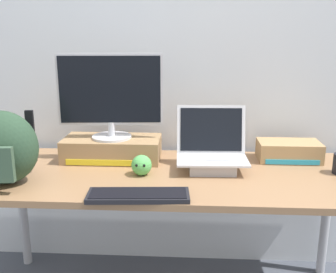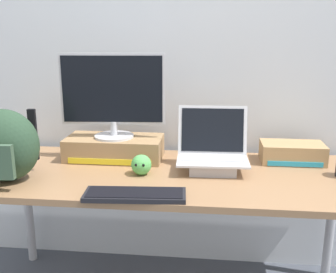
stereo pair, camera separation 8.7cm
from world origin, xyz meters
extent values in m
cube|color=silver|center=(0.00, 0.47, 1.30)|extent=(7.00, 0.10, 2.60)
cube|color=#99704C|center=(0.00, 0.00, 0.70)|extent=(1.89, 0.74, 0.03)
cylinder|color=#B2B2B7|center=(-0.88, 0.31, 0.34)|extent=(0.05, 0.05, 0.69)
cylinder|color=#B2B2B7|center=(0.88, 0.31, 0.34)|extent=(0.05, 0.05, 0.69)
cube|color=#9E7A51|center=(-0.31, 0.19, 0.78)|extent=(0.51, 0.24, 0.12)
cube|color=yellow|center=(-0.31, 0.07, 0.74)|extent=(0.43, 0.00, 0.03)
cylinder|color=silver|center=(-0.31, 0.19, 0.84)|extent=(0.21, 0.21, 0.01)
cylinder|color=silver|center=(-0.31, 0.19, 0.89)|extent=(0.04, 0.04, 0.07)
cube|color=silver|center=(-0.31, 0.19, 1.09)|extent=(0.54, 0.06, 0.36)
cube|color=black|center=(-0.31, 0.18, 1.09)|extent=(0.51, 0.04, 0.34)
cube|color=#ADADB2|center=(0.21, 0.05, 0.75)|extent=(0.23, 0.21, 0.05)
cube|color=silver|center=(0.21, 0.05, 0.78)|extent=(0.35, 0.26, 0.01)
cube|color=#B7B7BC|center=(0.21, 0.07, 0.78)|extent=(0.30, 0.14, 0.00)
cube|color=silver|center=(0.21, 0.14, 0.90)|extent=(0.34, 0.08, 0.24)
cube|color=black|center=(0.21, 0.14, 0.90)|extent=(0.31, 0.06, 0.21)
cube|color=black|center=(-0.10, -0.31, 0.73)|extent=(0.43, 0.16, 0.02)
cube|color=black|center=(-0.10, -0.31, 0.74)|extent=(0.40, 0.14, 0.00)
ellipsoid|color=#28422D|center=(-0.72, -0.18, 0.88)|extent=(0.33, 0.26, 0.33)
cube|color=black|center=(-0.64, -0.04, 0.90)|extent=(0.04, 0.02, 0.25)
sphere|color=#56B256|center=(-0.12, -0.04, 0.77)|extent=(0.10, 0.10, 0.10)
sphere|color=black|center=(-0.14, -0.08, 0.78)|extent=(0.01, 0.01, 0.01)
sphere|color=black|center=(-0.11, -0.08, 0.78)|extent=(0.01, 0.01, 0.01)
cube|color=#A88456|center=(0.63, 0.23, 0.77)|extent=(0.32, 0.18, 0.10)
cube|color=#2899BC|center=(0.63, 0.14, 0.74)|extent=(0.27, 0.00, 0.02)
camera|label=1|loc=(0.11, -1.81, 1.38)|focal=42.55mm
camera|label=2|loc=(0.19, -1.80, 1.38)|focal=42.55mm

